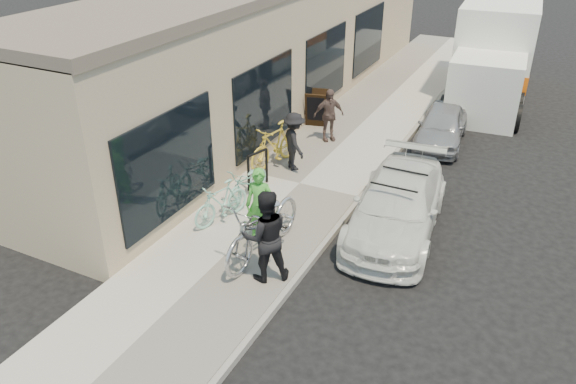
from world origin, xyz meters
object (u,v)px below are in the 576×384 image
(tandem_bike, at_px, (264,225))
(cruiser_bike_b, at_px, (248,183))
(bystander_a, at_px, (294,141))
(sedan_silver, at_px, (442,126))
(woman_rider, at_px, (260,205))
(sedan_white, at_px, (398,205))
(man_standing, at_px, (265,236))
(moving_truck, at_px, (493,57))
(sandwich_board, at_px, (317,108))
(bike_rack, at_px, (258,165))
(cruiser_bike_c, at_px, (274,145))
(cruiser_bike_a, at_px, (221,202))
(bystander_b, at_px, (329,115))

(tandem_bike, bearing_deg, cruiser_bike_b, 131.94)
(bystander_a, bearing_deg, sedan_silver, -84.76)
(woman_rider, bearing_deg, sedan_white, 22.37)
(man_standing, bearing_deg, moving_truck, -136.92)
(moving_truck, bearing_deg, bystander_a, -115.84)
(sandwich_board, relative_size, tandem_bike, 0.43)
(man_standing, bearing_deg, sedan_silver, -138.32)
(bike_rack, distance_m, sedan_white, 3.49)
(sedan_white, distance_m, tandem_bike, 2.98)
(bike_rack, relative_size, man_standing, 0.51)
(sandwich_board, relative_size, sedan_silver, 0.34)
(sedan_white, distance_m, cruiser_bike_c, 3.94)
(sandwich_board, xyz_separation_m, sedan_white, (3.83, -4.46, -0.08))
(tandem_bike, height_order, man_standing, man_standing)
(moving_truck, relative_size, man_standing, 3.71)
(bike_rack, bearing_deg, man_standing, -58.44)
(bike_rack, bearing_deg, sedan_silver, 56.51)
(bystander_a, bearing_deg, cruiser_bike_a, 128.43)
(cruiser_bike_c, relative_size, bystander_a, 1.25)
(moving_truck, bearing_deg, sedan_white, -95.77)
(tandem_bike, distance_m, woman_rider, 0.56)
(tandem_bike, bearing_deg, bystander_b, 104.65)
(sandwich_board, distance_m, woman_rider, 6.44)
(sandwich_board, bearing_deg, cruiser_bike_b, -98.28)
(tandem_bike, bearing_deg, sandwich_board, 109.35)
(cruiser_bike_c, height_order, bystander_b, bystander_b)
(sedan_white, height_order, bystander_b, bystander_b)
(tandem_bike, height_order, bystander_b, bystander_b)
(sedan_white, height_order, woman_rider, woman_rider)
(moving_truck, distance_m, bystander_b, 7.33)
(cruiser_bike_a, bearing_deg, sedan_white, 40.07)
(sandwich_board, height_order, cruiser_bike_a, sandwich_board)
(bystander_a, bearing_deg, moving_truck, -67.98)
(moving_truck, relative_size, cruiser_bike_b, 4.23)
(sedan_white, xyz_separation_m, sedan_silver, (-0.23, 5.12, -0.08))
(sandwich_board, bearing_deg, sedan_silver, -3.16)
(sedan_white, bearing_deg, sedan_silver, 86.61)
(sandwich_board, bearing_deg, cruiser_bike_c, -100.41)
(bike_rack, bearing_deg, tandem_bike, -58.24)
(moving_truck, xyz_separation_m, man_standing, (-1.88, -12.94, -0.37))
(sedan_silver, height_order, woman_rider, woman_rider)
(sedan_silver, bearing_deg, cruiser_bike_c, -138.21)
(sedan_white, relative_size, sedan_silver, 1.40)
(bike_rack, height_order, man_standing, man_standing)
(man_standing, bearing_deg, bystander_b, -115.62)
(cruiser_bike_b, distance_m, cruiser_bike_c, 1.88)
(sandwich_board, bearing_deg, bike_rack, -98.80)
(bike_rack, relative_size, woman_rider, 0.58)
(cruiser_bike_a, relative_size, bystander_b, 0.99)
(sandwich_board, height_order, cruiser_bike_c, cruiser_bike_c)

